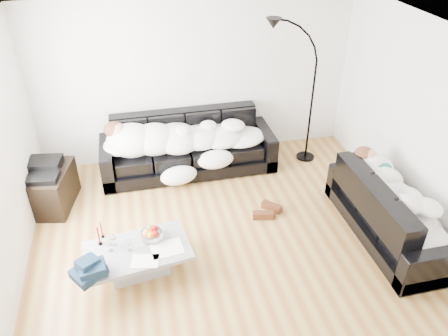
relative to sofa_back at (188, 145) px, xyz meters
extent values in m
plane|color=#935E2C|center=(0.24, -1.75, -0.44)|extent=(5.00, 5.00, 0.00)
cube|color=silver|center=(0.24, 0.50, 0.86)|extent=(5.00, 0.02, 2.60)
cube|color=silver|center=(2.74, -1.75, 0.86)|extent=(0.02, 4.50, 2.60)
plane|color=white|center=(0.24, -1.75, 2.16)|extent=(5.00, 5.00, 0.00)
cube|color=black|center=(0.00, 0.00, 0.00)|extent=(2.69, 0.93, 0.88)
cube|color=black|center=(2.29, -2.14, -0.03)|extent=(0.86, 2.02, 0.82)
ellipsoid|color=#0F6B57|center=(2.23, -1.51, 0.28)|extent=(0.42, 0.38, 0.20)
cube|color=#939699|center=(-0.93, -2.07, -0.27)|extent=(1.27, 0.85, 0.35)
cylinder|color=white|center=(-0.74, -1.93, -0.01)|extent=(0.30, 0.30, 0.16)
cylinder|color=white|center=(-1.18, -1.95, -0.01)|extent=(0.07, 0.07, 0.17)
cylinder|color=white|center=(-1.22, -2.03, -0.01)|extent=(0.07, 0.07, 0.16)
cylinder|color=white|center=(-1.01, -2.07, -0.01)|extent=(0.07, 0.07, 0.16)
cylinder|color=maroon|center=(-1.34, -1.89, 0.03)|extent=(0.05, 0.05, 0.25)
cylinder|color=maroon|center=(-1.31, -1.78, 0.02)|extent=(0.04, 0.04, 0.22)
cube|color=silver|center=(-0.59, -2.14, -0.08)|extent=(0.39, 0.31, 0.01)
cube|color=silver|center=(-0.85, -2.29, -0.08)|extent=(0.34, 0.27, 0.01)
cube|color=black|center=(-2.05, -0.50, -0.15)|extent=(0.74, 0.93, 0.57)
cube|color=black|center=(-2.05, -0.50, 0.20)|extent=(0.49, 0.40, 0.13)
camera|label=1|loc=(-0.78, -5.89, 3.44)|focal=35.00mm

